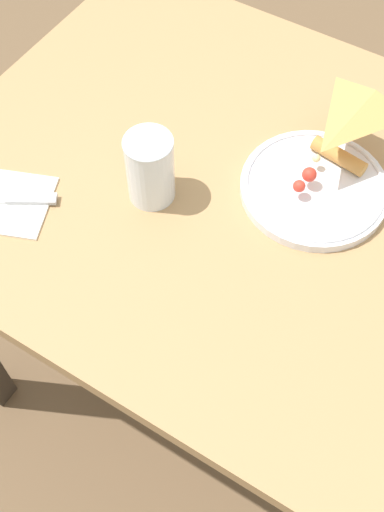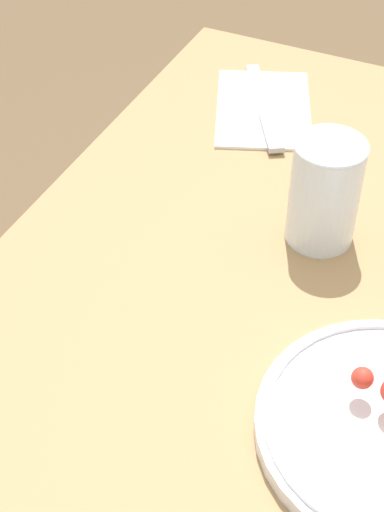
# 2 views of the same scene
# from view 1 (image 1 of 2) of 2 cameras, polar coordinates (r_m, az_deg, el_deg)

# --- Properties ---
(ground_plane) EXTENTS (6.00, 6.00, 0.00)m
(ground_plane) POSITION_cam_1_polar(r_m,az_deg,el_deg) (1.67, 2.72, -9.85)
(ground_plane) COLOR brown
(dining_table) EXTENTS (0.97, 0.79, 0.74)m
(dining_table) POSITION_cam_1_polar(r_m,az_deg,el_deg) (1.12, 4.00, 2.56)
(dining_table) COLOR #A87F51
(dining_table) RESTS_ON ground_plane
(plate_pizza) EXTENTS (0.23, 0.23, 0.05)m
(plate_pizza) POSITION_cam_1_polar(r_m,az_deg,el_deg) (1.01, 10.85, 6.17)
(plate_pizza) COLOR white
(plate_pizza) RESTS_ON dining_table
(milk_glass) EXTENTS (0.07, 0.07, 0.12)m
(milk_glass) POSITION_cam_1_polar(r_m,az_deg,el_deg) (0.96, -3.73, 7.63)
(milk_glass) COLOR white
(milk_glass) RESTS_ON dining_table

